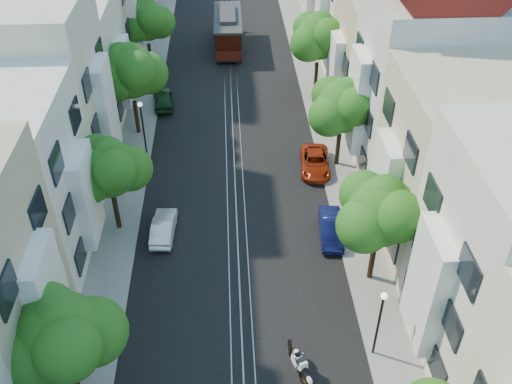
{
  "coord_description": "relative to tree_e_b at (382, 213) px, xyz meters",
  "views": [
    {
      "loc": [
        -0.28,
        -12.72,
        23.11
      ],
      "look_at": [
        1.2,
        14.29,
        2.2
      ],
      "focal_mm": 40.0,
      "sensor_mm": 36.0,
      "label": 1
    }
  ],
  "objects": [
    {
      "name": "tree_e_b",
      "position": [
        0.0,
        0.0,
        0.0
      ],
      "size": [
        4.93,
        4.08,
        6.68
      ],
      "color": "black",
      "rests_on": "ground"
    },
    {
      "name": "lane_line",
      "position": [
        -7.26,
        19.02,
        -4.73
      ],
      "size": [
        0.08,
        80.0,
        0.01
      ],
      "primitive_type": "cube",
      "color": "tan",
      "rests_on": "ground"
    },
    {
      "name": "parked_car_w_mid",
      "position": [
        -11.66,
        4.28,
        -4.14
      ],
      "size": [
        1.45,
        3.66,
        1.19
      ],
      "primitive_type": "imported",
      "rotation": [
        0.0,
        0.0,
        3.09
      ],
      "color": "white",
      "rests_on": "ground"
    },
    {
      "name": "sidewalk_west",
      "position": [
        -14.51,
        19.02,
        -4.67
      ],
      "size": [
        2.5,
        80.0,
        0.12
      ],
      "primitive_type": "cube",
      "color": "gray",
      "rests_on": "ground"
    },
    {
      "name": "tree_w_a",
      "position": [
        -14.4,
        -7.0,
        0.0
      ],
      "size": [
        4.93,
        4.08,
        6.68
      ],
      "color": "black",
      "rests_on": "ground"
    },
    {
      "name": "lamp_east",
      "position": [
        -0.96,
        -4.98,
        -1.89
      ],
      "size": [
        0.32,
        0.32,
        4.16
      ],
      "color": "black",
      "rests_on": "ground"
    },
    {
      "name": "parked_car_e_far",
      "position": [
        -1.66,
        10.58,
        -4.15
      ],
      "size": [
        2.31,
        4.38,
        1.17
      ],
      "primitive_type": "imported",
      "rotation": [
        0.0,
        0.0,
        -0.09
      ],
      "color": "#98270D",
      "rests_on": "ground"
    },
    {
      "name": "rail_right",
      "position": [
        -6.71,
        19.02,
        -4.72
      ],
      "size": [
        0.06,
        80.0,
        0.02
      ],
      "primitive_type": "cube",
      "color": "gray",
      "rests_on": "ground"
    },
    {
      "name": "tree_w_c",
      "position": [
        -14.4,
        16.0,
        0.34
      ],
      "size": [
        5.13,
        4.28,
        7.09
      ],
      "color": "black",
      "rests_on": "ground"
    },
    {
      "name": "parked_car_w_far",
      "position": [
        -12.86,
        20.24,
        -4.06
      ],
      "size": [
        2.05,
        4.1,
        1.34
      ],
      "primitive_type": "imported",
      "rotation": [
        0.0,
        0.0,
        3.26
      ],
      "color": "#163716",
      "rests_on": "ground"
    },
    {
      "name": "tree_e_c",
      "position": [
        -0.0,
        11.0,
        -0.13
      ],
      "size": [
        4.84,
        3.99,
        6.52
      ],
      "color": "black",
      "rests_on": "ground"
    },
    {
      "name": "tree_w_d",
      "position": [
        -14.4,
        27.0,
        -0.13
      ],
      "size": [
        4.84,
        3.99,
        6.52
      ],
      "color": "black",
      "rests_on": "ground"
    },
    {
      "name": "townhouses_east",
      "position": [
        4.61,
        18.94,
        0.45
      ],
      "size": [
        7.75,
        72.0,
        12.0
      ],
      "color": "beige",
      "rests_on": "ground"
    },
    {
      "name": "sportbike_rider",
      "position": [
        -4.71,
        -5.89,
        -3.88
      ],
      "size": [
        0.97,
        2.17,
        1.57
      ],
      "rotation": [
        0.0,
        0.0,
        0.4
      ],
      "color": "black",
      "rests_on": "ground"
    },
    {
      "name": "tree_w_b",
      "position": [
        -14.4,
        5.0,
        -0.34
      ],
      "size": [
        4.72,
        3.87,
        6.27
      ],
      "color": "black",
      "rests_on": "ground"
    },
    {
      "name": "sidewalk_east",
      "position": [
        -0.01,
        19.02,
        -4.67
      ],
      "size": [
        2.5,
        80.0,
        0.12
      ],
      "primitive_type": "cube",
      "color": "gray",
      "rests_on": "ground"
    },
    {
      "name": "tree_e_d",
      "position": [
        0.0,
        22.0,
        0.13
      ],
      "size": [
        5.01,
        4.16,
        6.85
      ],
      "color": "black",
      "rests_on": "ground"
    },
    {
      "name": "ground",
      "position": [
        -7.26,
        19.02,
        -4.73
      ],
      "size": [
        200.0,
        200.0,
        0.0
      ],
      "primitive_type": "plane",
      "color": "black",
      "rests_on": "ground"
    },
    {
      "name": "lamp_west",
      "position": [
        -13.56,
        13.02,
        -1.89
      ],
      "size": [
        0.32,
        0.32,
        4.16
      ],
      "color": "black",
      "rests_on": "ground"
    },
    {
      "name": "rail_slot",
      "position": [
        -7.26,
        19.02,
        -4.72
      ],
      "size": [
        0.06,
        80.0,
        0.02
      ],
      "primitive_type": "cube",
      "color": "gray",
      "rests_on": "ground"
    },
    {
      "name": "townhouses_west",
      "position": [
        -19.13,
        18.94,
        0.35
      ],
      "size": [
        7.75,
        72.0,
        11.76
      ],
      "color": "silver",
      "rests_on": "ground"
    },
    {
      "name": "rail_left",
      "position": [
        -7.81,
        19.02,
        -4.72
      ],
      "size": [
        0.06,
        80.0,
        0.02
      ],
      "primitive_type": "cube",
      "color": "gray",
      "rests_on": "ground"
    },
    {
      "name": "cable_car",
      "position": [
        -7.33,
        31.66,
        -2.84
      ],
      "size": [
        2.66,
        8.35,
        3.2
      ],
      "rotation": [
        0.0,
        0.0,
        -0.01
      ],
      "color": "black",
      "rests_on": "ground"
    },
    {
      "name": "parked_car_e_mid",
      "position": [
        -1.66,
        3.6,
        -4.12
      ],
      "size": [
        1.58,
        3.83,
        1.23
      ],
      "primitive_type": "imported",
      "rotation": [
        0.0,
        0.0,
        -0.08
      ],
      "color": "#0D1244",
      "rests_on": "ground"
    }
  ]
}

